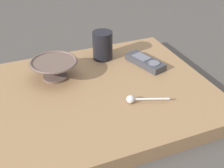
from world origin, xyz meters
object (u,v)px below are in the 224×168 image
Objects in this scene: cereal_bowl at (54,68)px; tv_remote_near at (145,62)px; teaspoon at (135,99)px; coffee_mug at (103,45)px.

tv_remote_near is (-0.31, 0.03, -0.02)m from cereal_bowl.
teaspoon is at bearing 54.88° from tv_remote_near.
teaspoon is at bearing 87.57° from coffee_mug.
tv_remote_near is (-0.12, 0.10, -0.04)m from coffee_mug.
cereal_bowl is 0.29m from teaspoon.
coffee_mug is (-0.19, -0.07, 0.02)m from cereal_bowl.
cereal_bowl is 1.30× the size of teaspoon.
coffee_mug is 0.30m from teaspoon.
coffee_mug is at bearing -92.43° from teaspoon.
cereal_bowl is 0.21m from coffee_mug.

